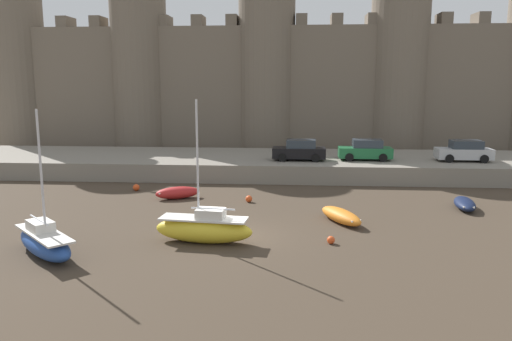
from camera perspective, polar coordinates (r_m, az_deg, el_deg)
name	(u,v)px	position (r m, az deg, el deg)	size (l,w,h in m)	color
ground_plane	(234,237)	(24.43, -2.47, -7.60)	(160.00, 160.00, 0.00)	#423528
quay_road	(259,164)	(41.38, 0.39, 0.74)	(64.24, 10.00, 1.37)	gray
castle	(267,74)	(51.34, 1.22, 11.02)	(58.54, 6.31, 21.45)	#706354
rowboat_midflat_left	(341,216)	(27.12, 9.69, -5.09)	(2.54, 3.54, 0.73)	orange
rowboat_near_channel_left	(465,203)	(31.97, 22.74, -3.49)	(1.52, 3.11, 0.65)	#141E3D
rowboat_foreground_right	(178,192)	(32.48, -8.96, -2.50)	(3.00, 2.10, 0.78)	red
sailboat_midflat_right	(44,242)	(23.62, -23.04, -7.49)	(4.37, 4.27, 6.33)	#234793
sailboat_midflat_centre	(204,228)	(23.54, -5.96, -6.57)	(4.75, 1.86, 6.66)	yellow
mooring_buoy_off_centre	(331,240)	(23.63, 8.56, -7.86)	(0.37, 0.37, 0.37)	#E04C1E
mooring_buoy_near_channel	(249,199)	(31.21, -0.82, -3.26)	(0.42, 0.42, 0.42)	#E04C1E
mooring_buoy_mid_mud	(136,187)	(35.41, -13.53, -1.90)	(0.46, 0.46, 0.46)	#E04C1E
car_quay_centre_east	(366,150)	(39.95, 12.41, 2.28)	(4.12, 1.93, 1.62)	#1E6638
car_quay_east	(464,151)	(41.64, 22.70, 2.05)	(4.12, 1.93, 1.62)	#B2B5B7
car_quay_centre_west	(299,150)	(39.01, 4.99, 2.30)	(4.12, 1.93, 1.62)	black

